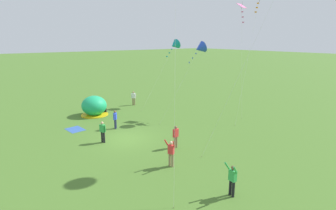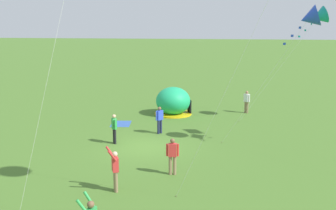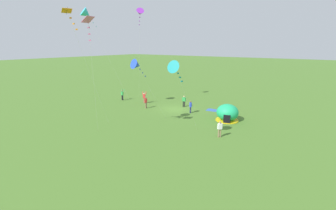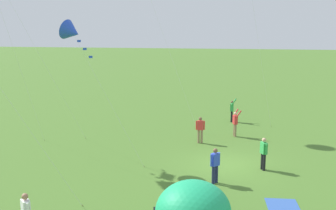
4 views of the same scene
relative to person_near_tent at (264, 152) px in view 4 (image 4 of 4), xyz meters
name	(u,v)px [view 4 (image 4 of 4)]	position (x,y,z in m)	size (l,w,h in m)	color
ground_plane	(227,165)	(0.41, 1.88, -0.96)	(300.00, 300.00, 0.00)	#477028
picnic_blanket	(283,207)	(-4.39, -0.81, -0.96)	(1.70, 1.30, 0.01)	#3359A5
person_near_tent	(264,152)	(0.00, 0.00, 0.00)	(0.53, 0.40, 1.72)	black
person_flying_kite	(235,122)	(6.39, 1.85, 0.03)	(0.72, 0.63, 1.89)	#8C7251
person_watching_sky	(232,110)	(10.86, 2.39, 0.03)	(0.68, 0.47, 1.89)	black
person_far_back	(215,164)	(-2.42, 2.23, 0.00)	(0.47, 0.43, 1.72)	#1E2347
person_strolling	(200,129)	(4.23, 3.94, 0.00)	(0.28, 0.59, 1.72)	#8C7251
kite_blue	(72,32)	(-0.21, 10.38, 6.11)	(1.49, 4.94, 7.75)	silver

